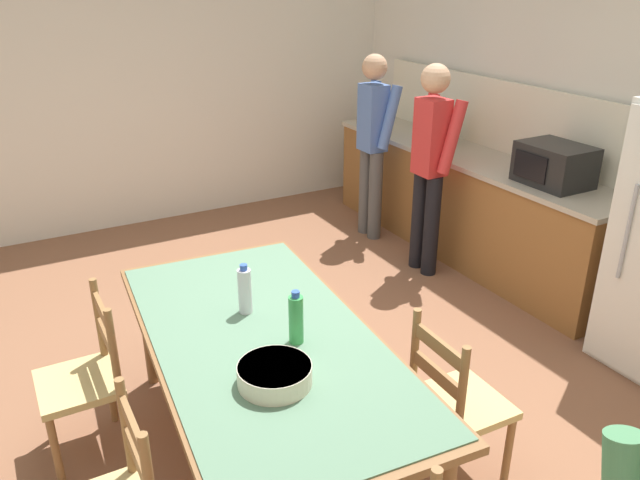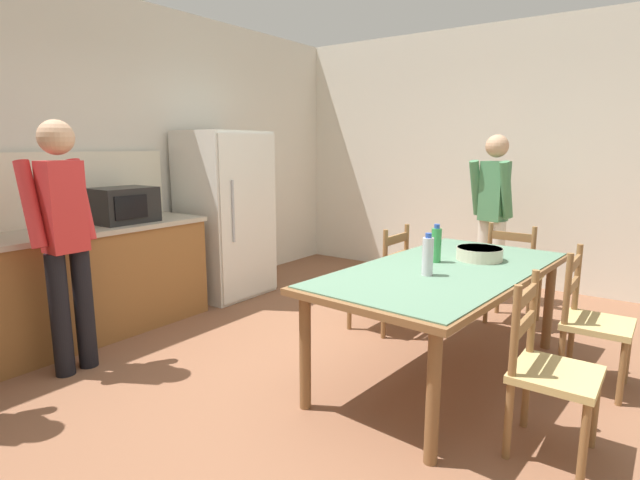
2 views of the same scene
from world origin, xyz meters
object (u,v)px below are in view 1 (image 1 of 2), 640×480
bottle_near_centre (245,290)px  serving_bowl (275,373)px  paper_bag (442,125)px  person_at_sink (373,138)px  chair_side_near_left (86,380)px  chair_side_far_right (456,403)px  bottle_off_centre (296,319)px  microwave (554,165)px  dining_table (264,349)px  person_at_counter (431,160)px

bottle_near_centre → serving_bowl: bearing=-11.3°
serving_bowl → bottle_near_centre: bearing=168.7°
paper_bag → person_at_sink: bearing=-126.7°
chair_side_near_left → chair_side_far_right: bearing=55.1°
chair_side_far_right → bottle_near_centre: bearing=45.2°
bottle_off_centre → chair_side_near_left: bottle_off_centre is taller
bottle_near_centre → microwave: bearing=98.7°
microwave → paper_bag: (-1.29, -0.01, 0.03)m
dining_table → bottle_off_centre: bottle_off_centre is taller
serving_bowl → bottle_off_centre: bearing=137.4°
paper_bag → chair_side_near_left: (1.42, -3.41, -0.66)m
microwave → bottle_near_centre: microwave is taller
paper_bag → person_at_counter: 0.73m
microwave → dining_table: size_ratio=0.23×
bottle_near_centre → bottle_off_centre: (0.38, 0.10, 0.00)m
dining_table → person_at_sink: (-2.32, 2.15, 0.27)m
microwave → dining_table: microwave is taller
bottle_off_centre → person_at_counter: bearing=128.0°
paper_bag → bottle_near_centre: size_ratio=1.33×
paper_bag → person_at_sink: 0.63m
paper_bag → serving_bowl: paper_bag is taller
chair_side_near_left → person_at_sink: 3.46m
chair_side_near_left → person_at_counter: size_ratio=0.52×
paper_bag → chair_side_far_right: (2.49, -1.86, -0.66)m
bottle_near_centre → person_at_sink: person_at_sink is taller
bottle_near_centre → chair_side_near_left: bearing=-109.0°
microwave → chair_side_near_left: 3.48m
serving_bowl → paper_bag: bearing=130.2°
paper_bag → bottle_off_centre: 3.26m
chair_side_far_right → chair_side_near_left: size_ratio=1.00×
dining_table → serving_bowl: bearing=-16.3°
microwave → chair_side_far_right: bearing=-57.3°
paper_bag → bottle_near_centre: (1.69, -2.62, -0.21)m
serving_bowl → chair_side_near_left: bearing=-143.3°
microwave → chair_side_far_right: microwave is taller
serving_bowl → person_at_sink: size_ratio=0.19×
microwave → person_at_sink: size_ratio=0.29×
microwave → person_at_sink: person_at_sink is taller
serving_bowl → chair_side_far_right: chair_side_far_right is taller
chair_side_near_left → person_at_counter: (-0.91, 2.90, 0.53)m
serving_bowl → person_at_counter: 2.88m
dining_table → person_at_sink: bearing=137.3°
bottle_near_centre → person_at_counter: size_ratio=0.16×
chair_side_far_right → person_at_counter: (-1.98, 1.35, 0.53)m
microwave → dining_table: bearing=-75.9°
paper_bag → dining_table: bearing=-53.4°
paper_bag → bottle_off_centre: bearing=-50.5°
bottle_off_centre → person_at_counter: 2.54m
chair_side_far_right → paper_bag: bearing=-35.1°
bottle_near_centre → dining_table: bearing=-4.3°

